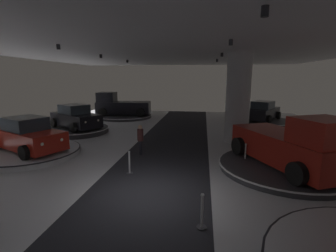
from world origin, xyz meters
The scene contains 17 objects.
ground centered at (0.00, 0.00, -0.02)m, with size 24.00×44.00×0.06m.
ceiling_with_spotlights centered at (0.00, 0.00, 5.55)m, with size 24.00×44.00×0.39m.
column_right centered at (3.94, 7.71, 2.75)m, with size 1.45×1.45×5.50m.
display_platform_mid_left centered at (-7.02, 3.39, 0.17)m, with size 4.98×4.98×0.31m.
display_car_mid_left centered at (-7.05, 3.41, 1.07)m, with size 4.57×3.49×1.71m.
display_platform_far_left centered at (-7.39, 8.93, 0.20)m, with size 4.68×4.68×0.37m.
display_car_far_left centered at (-7.42, 8.95, 1.14)m, with size 4.52×3.75×1.71m.
display_platform_deep_left centered at (-6.16, 16.35, 0.15)m, with size 5.68×5.68×0.27m.
pickup_truck_deep_left centered at (-6.48, 16.31, 1.21)m, with size 5.49×3.08×2.30m.
display_platform_deep_right centered at (7.22, 15.26, 0.14)m, with size 5.30×5.30×0.25m.
display_car_deep_right centered at (7.21, 15.23, 1.02)m, with size 3.72×4.53×1.71m.
display_platform_mid_right centered at (5.46, 3.07, 0.15)m, with size 5.68×5.68×0.27m.
pickup_truck_mid_right centered at (5.59, 2.78, 1.20)m, with size 4.29×5.69×2.30m.
visitor_walking_near centered at (-1.36, 4.39, 0.91)m, with size 0.32×0.32×1.59m.
stanchion_a centered at (1.89, -1.74, 0.37)m, with size 0.28×0.28×1.01m.
stanchion_b centered at (3.86, 3.61, 0.37)m, with size 0.28×0.28×1.01m.
stanchion_c centered at (-1.15, 1.71, 0.37)m, with size 0.28×0.28×1.01m.
Camera 1 is at (1.84, -7.79, 3.97)m, focal length 26.33 mm.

